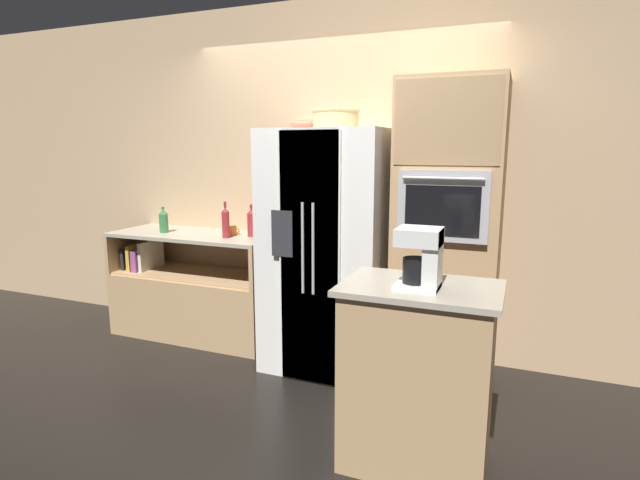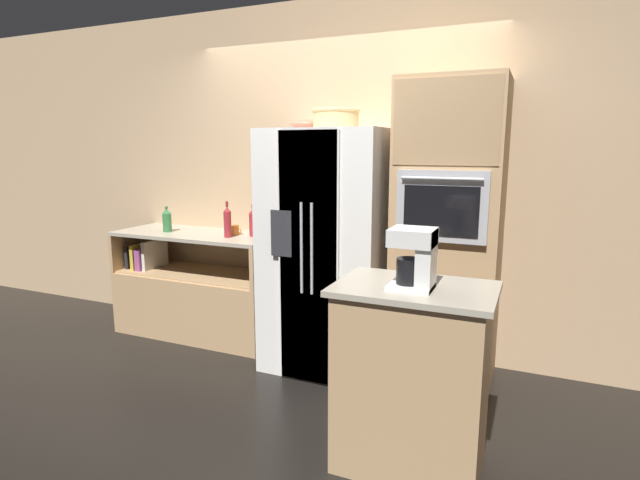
% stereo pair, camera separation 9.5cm
% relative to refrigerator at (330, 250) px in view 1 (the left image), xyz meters
% --- Properties ---
extents(ground_plane, '(20.00, 20.00, 0.00)m').
position_rel_refrigerator_xyz_m(ground_plane, '(-0.09, -0.06, -0.89)').
color(ground_plane, black).
extents(wall_back, '(12.00, 0.06, 2.80)m').
position_rel_refrigerator_xyz_m(wall_back, '(-0.09, 0.44, 0.51)').
color(wall_back, tan).
rests_on(wall_back, ground_plane).
extents(counter_left, '(1.48, 0.60, 0.92)m').
position_rel_refrigerator_xyz_m(counter_left, '(-1.31, 0.10, -0.56)').
color(counter_left, tan).
rests_on(counter_left, ground_plane).
extents(refrigerator, '(0.88, 0.84, 1.78)m').
position_rel_refrigerator_xyz_m(refrigerator, '(0.00, 0.00, 0.00)').
color(refrigerator, white).
rests_on(refrigerator, ground_plane).
extents(wall_oven, '(0.70, 0.66, 2.10)m').
position_rel_refrigerator_xyz_m(wall_oven, '(0.85, 0.10, 0.17)').
color(wall_oven, tan).
rests_on(wall_oven, ground_plane).
extents(island_counter, '(0.79, 0.55, 0.98)m').
position_rel_refrigerator_xyz_m(island_counter, '(0.87, -1.01, -0.40)').
color(island_counter, tan).
rests_on(island_counter, ground_plane).
extents(wicker_basket, '(0.35, 0.35, 0.14)m').
position_rel_refrigerator_xyz_m(wicker_basket, '(0.04, 0.01, 0.97)').
color(wicker_basket, tan).
rests_on(wicker_basket, refrigerator).
extents(fruit_bowl, '(0.26, 0.26, 0.07)m').
position_rel_refrigerator_xyz_m(fruit_bowl, '(-0.22, 0.07, 0.93)').
color(fruit_bowl, '#DB664C').
rests_on(fruit_bowl, refrigerator).
extents(bottle_tall, '(0.08, 0.08, 0.22)m').
position_rel_refrigerator_xyz_m(bottle_tall, '(-1.57, 0.04, 0.13)').
color(bottle_tall, '#33723F').
rests_on(bottle_tall, counter_left).
extents(bottle_short, '(0.06, 0.06, 0.30)m').
position_rel_refrigerator_xyz_m(bottle_short, '(-0.92, 0.02, 0.16)').
color(bottle_short, maroon).
rests_on(bottle_short, counter_left).
extents(bottle_wide, '(0.07, 0.07, 0.27)m').
position_rel_refrigerator_xyz_m(bottle_wide, '(-0.76, 0.15, 0.15)').
color(bottle_wide, maroon).
rests_on(bottle_wide, counter_left).
extents(mug, '(0.12, 0.09, 0.08)m').
position_rel_refrigerator_xyz_m(mug, '(-0.95, 0.14, 0.07)').
color(mug, orange).
rests_on(mug, counter_left).
extents(coffee_maker, '(0.21, 0.20, 0.30)m').
position_rel_refrigerator_xyz_m(coffee_maker, '(0.89, -1.07, 0.25)').
color(coffee_maker, white).
rests_on(coffee_maker, island_counter).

